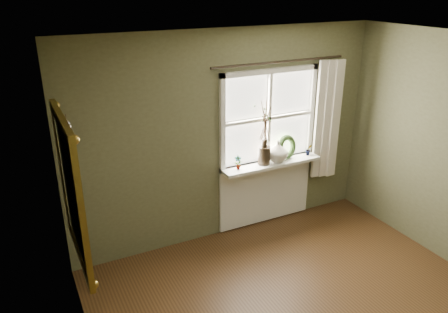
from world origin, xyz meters
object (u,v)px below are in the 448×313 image
Objects in this scene: dark_jug at (264,155)px; cream_vase at (278,151)px; wreath at (286,149)px; gilt_mirror at (71,190)px.

dark_jug is 0.84× the size of cream_vase.
dark_jug is 0.72× the size of wreath.
cream_vase is 2.72m from gilt_mirror.
cream_vase is at bearing 0.00° from dark_jug.
gilt_mirror is at bearing -179.24° from wreath.
wreath is at bearing 6.23° from dark_jug.
wreath is (0.16, 0.04, -0.02)m from cream_vase.
gilt_mirror reaches higher than cream_vase.
cream_vase is at bearing 179.69° from wreath.
wreath is 0.24× the size of gilt_mirror.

